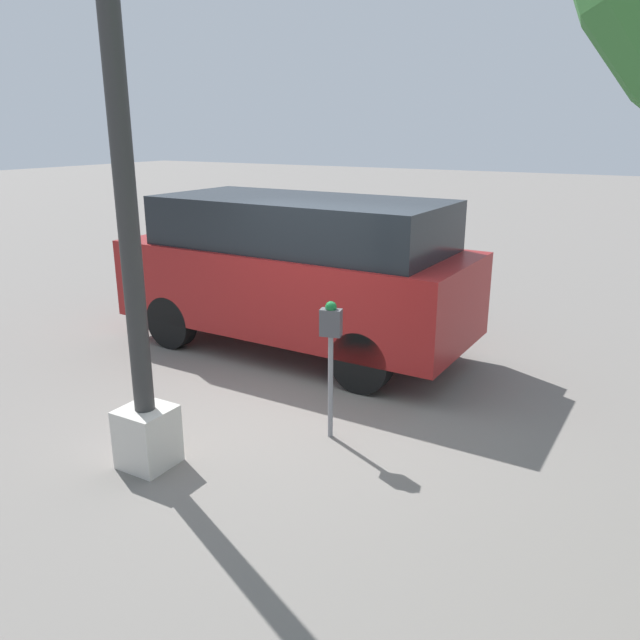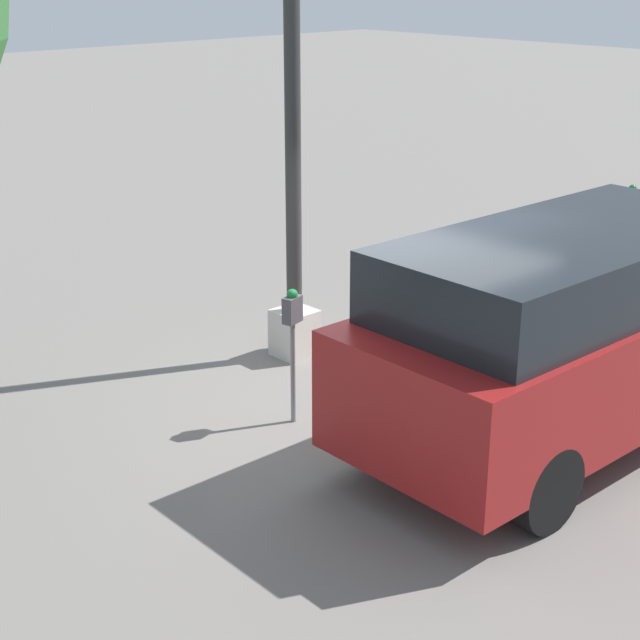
# 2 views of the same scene
# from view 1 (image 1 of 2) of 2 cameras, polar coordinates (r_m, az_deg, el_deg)

# --- Properties ---
(ground_plane) EXTENTS (80.00, 80.00, 0.00)m
(ground_plane) POSITION_cam_1_polar(r_m,az_deg,el_deg) (7.00, -2.18, -7.56)
(ground_plane) COLOR slate
(parking_meter_near) EXTENTS (0.22, 0.16, 1.39)m
(parking_meter_near) POSITION_cam_1_polar(r_m,az_deg,el_deg) (5.88, 0.99, -1.70)
(parking_meter_near) COLOR gray
(parking_meter_near) RESTS_ON ground
(lamp_post) EXTENTS (0.44, 0.44, 5.44)m
(lamp_post) POSITION_cam_1_polar(r_m,az_deg,el_deg) (5.37, -16.83, 5.05)
(lamp_post) COLOR beige
(lamp_post) RESTS_ON ground
(parked_van) EXTENTS (4.81, 2.01, 2.07)m
(parked_van) POSITION_cam_1_polar(r_m,az_deg,el_deg) (8.35, -2.21, 4.72)
(parked_van) COLOR maroon
(parked_van) RESTS_ON ground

